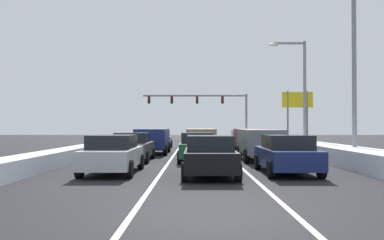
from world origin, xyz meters
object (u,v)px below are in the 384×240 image
(traffic_light_gantry, at_px, (207,104))
(suv_maroon_right_lane_third, at_px, (250,138))
(sedan_red_right_lane_fourth, at_px, (242,139))
(sedan_charcoal_left_lane_second, at_px, (133,147))
(street_lamp_right_mid, at_px, (300,85))
(street_lamp_right_near, at_px, (347,60))
(sedan_navy_right_lane_nearest, at_px, (286,154))
(sedan_gray_left_lane_fourth, at_px, (159,139))
(suv_navy_left_lane_third, at_px, (153,139))
(sedan_white_center_lane_fourth, at_px, (201,139))
(sedan_silver_left_lane_nearest, at_px, (113,154))
(sedan_green_center_lane_second, at_px, (197,147))
(roadside_sign_right, at_px, (297,105))
(sedan_black_center_lane_nearest, at_px, (210,156))
(suv_tan_center_lane_third, at_px, (201,138))
(suv_gray_right_lane_second, at_px, (260,142))

(traffic_light_gantry, bearing_deg, suv_maroon_right_lane_third, -85.06)
(suv_maroon_right_lane_third, relative_size, sedan_red_right_lane_fourth, 1.09)
(sedan_charcoal_left_lane_second, distance_m, street_lamp_right_mid, 13.89)
(sedan_red_right_lane_fourth, bearing_deg, street_lamp_right_near, -76.31)
(sedan_navy_right_lane_nearest, xyz_separation_m, sedan_red_right_lane_fourth, (0.44, 18.65, 0.00))
(suv_maroon_right_lane_third, height_order, sedan_charcoal_left_lane_second, suv_maroon_right_lane_third)
(sedan_gray_left_lane_fourth, distance_m, street_lamp_right_near, 17.99)
(suv_navy_left_lane_third, bearing_deg, street_lamp_right_near, -35.24)
(sedan_white_center_lane_fourth, height_order, sedan_charcoal_left_lane_second, same)
(sedan_silver_left_lane_nearest, height_order, sedan_charcoal_left_lane_second, same)
(sedan_navy_right_lane_nearest, bearing_deg, sedan_green_center_lane_second, 121.54)
(sedan_red_right_lane_fourth, relative_size, roadside_sign_right, 0.82)
(sedan_black_center_lane_nearest, distance_m, suv_tan_center_lane_third, 13.40)
(sedan_green_center_lane_second, xyz_separation_m, traffic_light_gantry, (1.54, 33.25, 4.12))
(street_lamp_right_near, bearing_deg, sedan_silver_left_lane_nearest, -158.78)
(sedan_charcoal_left_lane_second, xyz_separation_m, traffic_light_gantry, (4.96, 33.10, 4.12))
(sedan_red_right_lane_fourth, relative_size, traffic_light_gantry, 0.32)
(sedan_white_center_lane_fourth, xyz_separation_m, sedan_charcoal_left_lane_second, (-3.86, -13.19, 0.00))
(traffic_light_gantry, bearing_deg, sedan_charcoal_left_lane_second, -98.52)
(sedan_green_center_lane_second, bearing_deg, sedan_white_center_lane_fourth, 88.10)
(sedan_red_right_lane_fourth, bearing_deg, suv_gray_right_lane_second, -92.19)
(sedan_green_center_lane_second, height_order, sedan_charcoal_left_lane_second, same)
(suv_maroon_right_lane_third, bearing_deg, sedan_gray_left_lane_fourth, 142.01)
(suv_gray_right_lane_second, relative_size, suv_tan_center_lane_third, 1.00)
(street_lamp_right_mid, bearing_deg, street_lamp_right_near, -90.20)
(sedan_green_center_lane_second, bearing_deg, sedan_charcoal_left_lane_second, 177.34)
(suv_tan_center_lane_third, height_order, sedan_silver_left_lane_nearest, suv_tan_center_lane_third)
(sedan_white_center_lane_fourth, relative_size, sedan_silver_left_lane_nearest, 1.00)
(sedan_red_right_lane_fourth, bearing_deg, roadside_sign_right, 49.47)
(sedan_red_right_lane_fourth, height_order, sedan_green_center_lane_second, same)
(suv_tan_center_lane_third, xyz_separation_m, roadside_sign_right, (10.23, 13.88, 3.00))
(sedan_charcoal_left_lane_second, bearing_deg, sedan_red_right_lane_fourth, 60.51)
(suv_gray_right_lane_second, xyz_separation_m, suv_tan_center_lane_third, (-3.10, 6.44, 0.00))
(sedan_charcoal_left_lane_second, relative_size, traffic_light_gantry, 0.32)
(traffic_light_gantry, distance_m, street_lamp_right_mid, 26.07)
(suv_gray_right_lane_second, xyz_separation_m, roadside_sign_right, (7.14, 20.32, 3.00))
(sedan_charcoal_left_lane_second, bearing_deg, sedan_navy_right_lane_nearest, -40.01)
(sedan_red_right_lane_fourth, xyz_separation_m, sedan_green_center_lane_second, (-3.87, -13.06, 0.00))
(suv_maroon_right_lane_third, relative_size, suv_tan_center_lane_third, 1.00)
(sedan_silver_left_lane_nearest, height_order, suv_navy_left_lane_third, suv_navy_left_lane_third)
(sedan_silver_left_lane_nearest, xyz_separation_m, street_lamp_right_near, (10.75, 4.17, 4.37))
(sedan_silver_left_lane_nearest, xyz_separation_m, roadside_sign_right, (13.89, 26.40, 3.25))
(suv_navy_left_lane_third, distance_m, street_lamp_right_mid, 11.20)
(sedan_silver_left_lane_nearest, relative_size, street_lamp_right_near, 0.52)
(suv_tan_center_lane_third, relative_size, suv_navy_left_lane_third, 1.00)
(sedan_black_center_lane_nearest, bearing_deg, street_lamp_right_mid, 63.85)
(suv_navy_left_lane_third, bearing_deg, street_lamp_right_mid, 10.60)
(sedan_gray_left_lane_fourth, relative_size, street_lamp_right_mid, 0.56)
(suv_maroon_right_lane_third, bearing_deg, suv_tan_center_lane_third, -175.85)
(sedan_navy_right_lane_nearest, height_order, sedan_white_center_lane_fourth, same)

